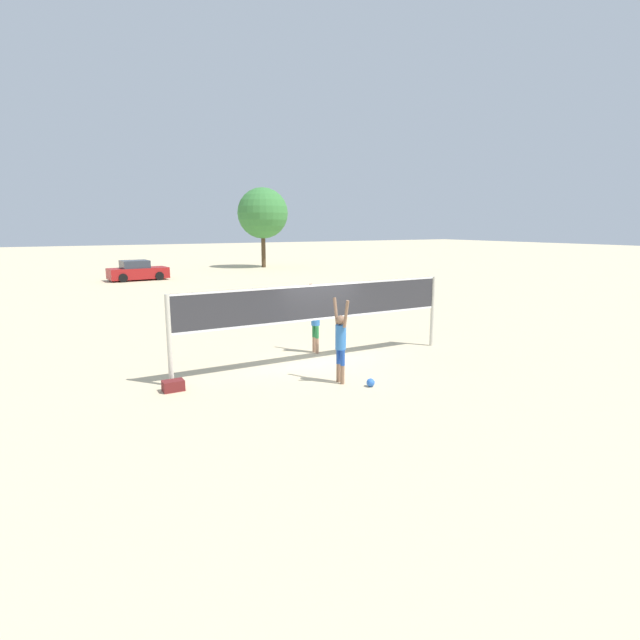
{
  "coord_description": "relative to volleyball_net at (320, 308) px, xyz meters",
  "views": [
    {
      "loc": [
        -7.23,
        -12.63,
        4.08
      ],
      "look_at": [
        0.0,
        0.0,
        1.31
      ],
      "focal_mm": 28.0,
      "sensor_mm": 36.0,
      "label": 1
    }
  ],
  "objects": [
    {
      "name": "ground_plane",
      "position": [
        0.0,
        0.0,
        -1.68
      ],
      "size": [
        200.0,
        200.0,
        0.0
      ],
      "primitive_type": "plane",
      "color": "beige"
    },
    {
      "name": "volleyball_net",
      "position": [
        0.0,
        0.0,
        0.0
      ],
      "size": [
        8.97,
        0.13,
        2.39
      ],
      "color": "beige",
      "rests_on": "ground_plane"
    },
    {
      "name": "player_spiker",
      "position": [
        -0.51,
        -1.97,
        -0.5
      ],
      "size": [
        0.28,
        0.72,
        2.24
      ],
      "rotation": [
        0.0,
        0.0,
        1.57
      ],
      "color": "#8C664C",
      "rests_on": "ground_plane"
    },
    {
      "name": "player_blocker",
      "position": [
        0.48,
        1.14,
        -0.5
      ],
      "size": [
        0.28,
        0.72,
        2.23
      ],
      "rotation": [
        0.0,
        0.0,
        -1.57
      ],
      "color": "tan",
      "rests_on": "ground_plane"
    },
    {
      "name": "volleyball",
      "position": [
        0.0,
        -2.62,
        -1.57
      ],
      "size": [
        0.22,
        0.22,
        0.22
      ],
      "color": "blue",
      "rests_on": "ground_plane"
    },
    {
      "name": "gear_bag",
      "position": [
        -4.48,
        -0.44,
        -1.54
      ],
      "size": [
        0.52,
        0.34,
        0.27
      ],
      "color": "maroon",
      "rests_on": "ground_plane"
    },
    {
      "name": "parked_car_near",
      "position": [
        -0.5,
        26.87,
        -1.01
      ],
      "size": [
        4.37,
        2.24,
        1.5
      ],
      "rotation": [
        0.0,
        0.0,
        0.07
      ],
      "color": "maroon",
      "rests_on": "ground_plane"
    },
    {
      "name": "tree_left_cluster",
      "position": [
        12.51,
        33.07,
        3.55
      ],
      "size": [
        4.89,
        4.89,
        7.7
      ],
      "color": "#4C3823",
      "rests_on": "ground_plane"
    }
  ]
}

